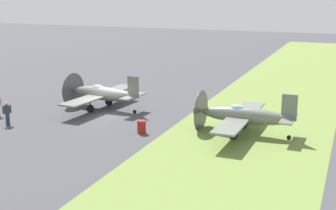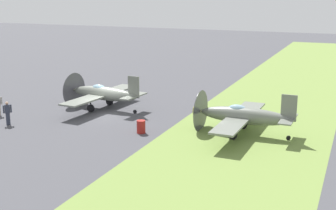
# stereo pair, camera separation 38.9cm
# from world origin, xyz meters

# --- Properties ---
(ground_plane) EXTENTS (160.00, 160.00, 0.00)m
(ground_plane) POSITION_xyz_m (0.00, 0.00, 0.00)
(ground_plane) COLOR #424247
(grass_verge) EXTENTS (120.00, 11.00, 0.01)m
(grass_verge) POSITION_xyz_m (0.00, -11.89, 0.00)
(grass_verge) COLOR olive
(grass_verge) RESTS_ON ground
(airplane_lead) EXTENTS (8.89, 7.04, 3.16)m
(airplane_lead) POSITION_xyz_m (1.57, 0.86, 1.32)
(airplane_lead) COLOR slate
(airplane_lead) RESTS_ON ground
(airplane_wingman) EXTENTS (8.92, 7.09, 3.20)m
(airplane_wingman) POSITION_xyz_m (-0.97, -11.52, 1.34)
(airplane_wingman) COLOR slate
(airplane_wingman) RESTS_ON ground
(ground_crew_chief) EXTENTS (0.51, 0.45, 1.73)m
(ground_crew_chief) POSITION_xyz_m (-5.18, 4.97, 0.91)
(ground_crew_chief) COLOR #2D3342
(ground_crew_chief) RESTS_ON ground
(fuel_drum) EXTENTS (0.60, 0.60, 0.90)m
(fuel_drum) POSITION_xyz_m (-3.33, -4.96, 0.45)
(fuel_drum) COLOR maroon
(fuel_drum) RESTS_ON ground
(runway_marker_cone) EXTENTS (0.36, 0.36, 0.44)m
(runway_marker_cone) POSITION_xyz_m (7.29, -5.96, 0.22)
(runway_marker_cone) COLOR orange
(runway_marker_cone) RESTS_ON ground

